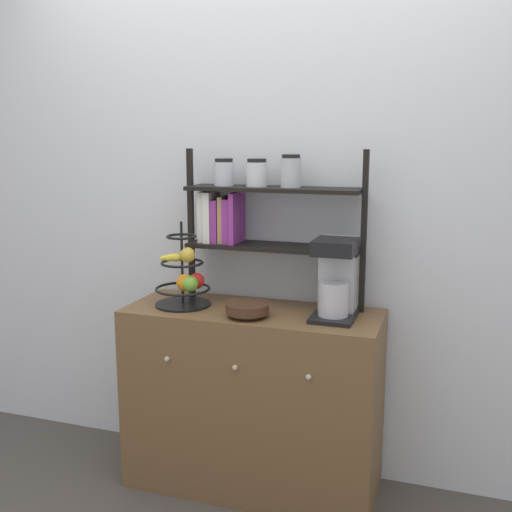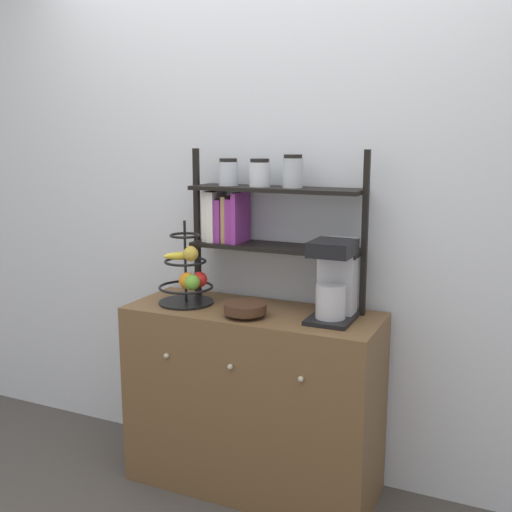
{
  "view_description": "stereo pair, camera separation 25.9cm",
  "coord_description": "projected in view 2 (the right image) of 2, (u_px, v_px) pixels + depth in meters",
  "views": [
    {
      "loc": [
        0.83,
        -2.19,
        1.58
      ],
      "look_at": [
        0.02,
        0.22,
        1.09
      ],
      "focal_mm": 42.0,
      "sensor_mm": 36.0,
      "label": 1
    },
    {
      "loc": [
        1.07,
        -2.1,
        1.58
      ],
      "look_at": [
        0.02,
        0.22,
        1.09
      ],
      "focal_mm": 42.0,
      "sensor_mm": 36.0,
      "label": 2
    }
  ],
  "objects": [
    {
      "name": "ground_plane",
      "position": [
        232.0,
        509.0,
        2.61
      ],
      "size": [
        12.0,
        12.0,
        0.0
      ],
      "primitive_type": "plane",
      "color": "#47423D"
    },
    {
      "name": "wall_back",
      "position": [
        276.0,
        201.0,
        2.79
      ],
      "size": [
        7.0,
        0.05,
        2.6
      ],
      "primitive_type": "cube",
      "color": "silver",
      "rests_on": "ground_plane"
    },
    {
      "name": "sideboard",
      "position": [
        253.0,
        399.0,
        2.72
      ],
      "size": [
        1.13,
        0.45,
        0.84
      ],
      "color": "brown",
      "rests_on": "ground_plane"
    },
    {
      "name": "coffee_maker",
      "position": [
        335.0,
        279.0,
        2.48
      ],
      "size": [
        0.18,
        0.24,
        0.34
      ],
      "color": "black",
      "rests_on": "sideboard"
    },
    {
      "name": "fruit_stand",
      "position": [
        188.0,
        277.0,
        2.72
      ],
      "size": [
        0.25,
        0.25,
        0.38
      ],
      "color": "black",
      "rests_on": "sideboard"
    },
    {
      "name": "wooden_bowl",
      "position": [
        245.0,
        309.0,
        2.54
      ],
      "size": [
        0.18,
        0.18,
        0.06
      ],
      "color": "#422819",
      "rests_on": "sideboard"
    },
    {
      "name": "shelf_hutch",
      "position": [
        255.0,
        209.0,
        2.69
      ],
      "size": [
        0.83,
        0.2,
        0.7
      ],
      "color": "black",
      "rests_on": "sideboard"
    }
  ]
}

